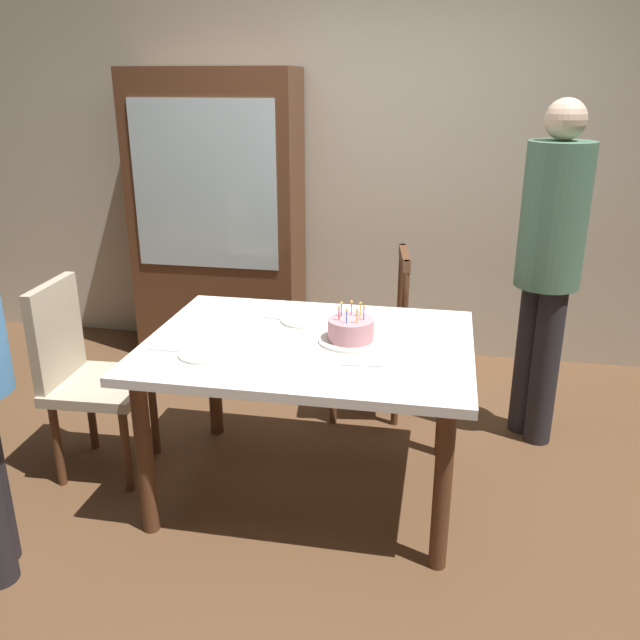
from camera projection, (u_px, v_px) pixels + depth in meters
ground at (310, 488)px, 3.15m from camera, size 6.40×6.40×0.00m
back_wall at (365, 163)px, 4.41m from camera, size 6.40×0.10×2.60m
dining_table at (309, 360)px, 2.92m from camera, size 1.41×1.05×0.75m
birthday_cake at (351, 331)px, 2.86m from camera, size 0.28×0.28×0.17m
plate_near_celebrant at (205, 354)px, 2.74m from camera, size 0.22×0.22×0.01m
plate_far_side at (304, 320)px, 3.12m from camera, size 0.22×0.22×0.01m
fork_near_celebrant at (170, 351)px, 2.78m from camera, size 0.18×0.02×0.01m
fork_far_side at (272, 318)px, 3.16m from camera, size 0.18×0.05×0.01m
fork_near_guest at (362, 365)px, 2.64m from camera, size 0.18×0.03×0.01m
chair_spindle_back at (371, 336)px, 3.75m from camera, size 0.49×0.49×0.95m
chair_upholstered at (83, 369)px, 3.15m from camera, size 0.46×0.46×0.95m
person_guest at (549, 256)px, 3.29m from camera, size 0.32×0.32×1.75m
china_cabinet at (218, 218)px, 4.43m from camera, size 1.10×0.45×1.90m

